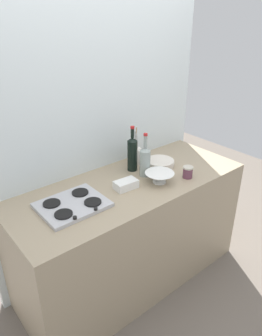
{
  "coord_description": "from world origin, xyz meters",
  "views": [
    {
      "loc": [
        -1.27,
        -1.54,
        2.02
      ],
      "look_at": [
        0.0,
        0.0,
        1.02
      ],
      "focal_mm": 33.85,
      "sensor_mm": 36.0,
      "label": 1
    }
  ],
  "objects": [
    {
      "name": "wine_bottle_mid_left",
      "position": [
        0.14,
        0.16,
        1.04
      ],
      "size": [
        0.08,
        0.08,
        0.36
      ],
      "color": "black",
      "rests_on": "counter_block"
    },
    {
      "name": "condiment_jar_front",
      "position": [
        0.38,
        -0.2,
        0.94
      ],
      "size": [
        0.08,
        0.08,
        0.09
      ],
      "color": "#66384C",
      "rests_on": "counter_block"
    },
    {
      "name": "butter_dish",
      "position": [
        -0.08,
        -0.04,
        0.93
      ],
      "size": [
        0.17,
        0.11,
        0.06
      ],
      "primitive_type": "cube",
      "rotation": [
        0.0,
        0.0,
        -0.08
      ],
      "color": "white",
      "rests_on": "counter_block"
    },
    {
      "name": "ground_plane",
      "position": [
        0.0,
        0.0,
        0.0
      ],
      "size": [
        6.0,
        6.0,
        0.0
      ],
      "primitive_type": "plane",
      "color": "#6B6056",
      "rests_on": "ground"
    },
    {
      "name": "counter_block",
      "position": [
        0.0,
        0.0,
        0.45
      ],
      "size": [
        1.8,
        0.7,
        0.9
      ],
      "primitive_type": "cube",
      "color": "tan",
      "rests_on": "ground"
    },
    {
      "name": "mixing_bowl",
      "position": [
        0.16,
        -0.12,
        0.94
      ],
      "size": [
        0.21,
        0.21,
        0.08
      ],
      "color": "white",
      "rests_on": "counter_block"
    },
    {
      "name": "wine_bottle_leftmost",
      "position": [
        0.16,
        0.03,
        1.02
      ],
      "size": [
        0.08,
        0.08,
        0.33
      ],
      "color": "gray",
      "rests_on": "counter_block"
    },
    {
      "name": "backsplash_panel",
      "position": [
        0.0,
        0.38,
        1.08
      ],
      "size": [
        1.9,
        0.06,
        2.17
      ],
      "primitive_type": "cube",
      "color": "silver",
      "rests_on": "ground"
    },
    {
      "name": "utensil_crock",
      "position": [
        0.24,
        0.24,
        0.97
      ],
      "size": [
        0.1,
        0.1,
        0.3
      ],
      "color": "silver",
      "rests_on": "counter_block"
    },
    {
      "name": "stovetop_hob",
      "position": [
        -0.48,
        -0.0,
        0.91
      ],
      "size": [
        0.42,
        0.34,
        0.04
      ],
      "color": "#B2B2B7",
      "rests_on": "counter_block"
    },
    {
      "name": "plate_stack",
      "position": [
        0.36,
        0.07,
        0.93
      ],
      "size": [
        0.23,
        0.23,
        0.05
      ],
      "color": "silver",
      "rests_on": "counter_block"
    }
  ]
}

